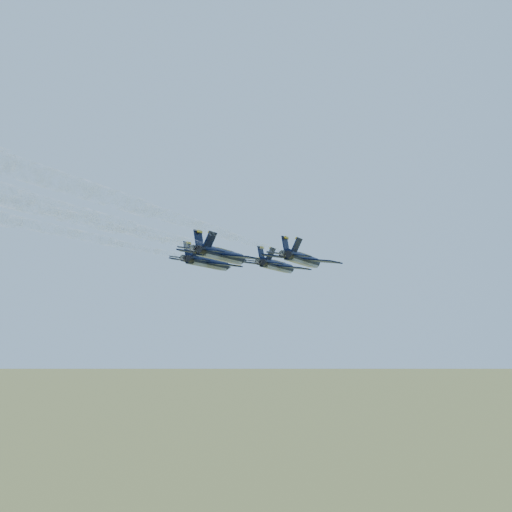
% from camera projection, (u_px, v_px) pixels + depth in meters
% --- Properties ---
extents(jet_lead, '(14.26, 18.90, 4.17)m').
position_uv_depth(jet_lead, '(277.00, 266.00, 125.79)').
color(jet_lead, black).
extents(jet_left, '(14.26, 18.90, 4.17)m').
position_uv_depth(jet_left, '(208.00, 263.00, 118.29)').
color(jet_left, black).
extents(jet_right, '(14.26, 18.90, 4.17)m').
position_uv_depth(jet_right, '(303.00, 259.00, 110.46)').
color(jet_right, black).
extents(jet_slot, '(14.26, 18.90, 4.17)m').
position_uv_depth(jet_slot, '(222.00, 255.00, 102.60)').
color(jet_slot, black).
extents(smoke_trail_lead, '(17.06, 81.43, 2.59)m').
position_uv_depth(smoke_trail_lead, '(71.00, 226.00, 69.22)').
color(smoke_trail_lead, white).
extents(smoke_trail_right, '(17.06, 81.43, 2.59)m').
position_uv_depth(smoke_trail_right, '(64.00, 201.00, 53.90)').
color(smoke_trail_right, white).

